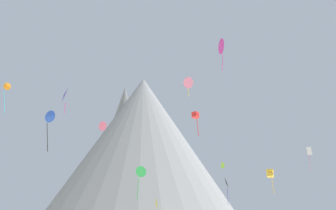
{
  "coord_description": "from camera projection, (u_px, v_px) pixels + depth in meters",
  "views": [
    {
      "loc": [
        3.06,
        -32.78,
        3.79
      ],
      "look_at": [
        1.0,
        33.78,
        25.53
      ],
      "focal_mm": 47.22,
      "sensor_mm": 36.0,
      "label": 1
    }
  ],
  "objects": [
    {
      "name": "kite_blue_mid",
      "position": [
        49.0,
        117.0,
        54.09
      ],
      "size": [
        1.5,
        0.79,
        5.22
      ],
      "rotation": [
        0.0,
        0.0,
        5.88
      ],
      "color": "blue"
    },
    {
      "name": "kite_pink_high",
      "position": [
        189.0,
        83.0,
        79.3
      ],
      "size": [
        2.2,
        1.9,
        3.78
      ],
      "rotation": [
        0.0,
        0.0,
        2.53
      ],
      "color": "pink"
    },
    {
      "name": "kite_green_low",
      "position": [
        140.0,
        172.0,
        54.47
      ],
      "size": [
        1.4,
        0.95,
        4.02
      ],
      "rotation": [
        0.0,
        0.0,
        3.61
      ],
      "color": "green"
    },
    {
      "name": "kite_yellow_low",
      "position": [
        156.0,
        204.0,
        82.4
      ],
      "size": [
        0.78,
        2.39,
        4.89
      ],
      "rotation": [
        0.0,
        0.0,
        4.8
      ],
      "color": "yellow"
    },
    {
      "name": "kite_magenta_high",
      "position": [
        222.0,
        47.0,
        66.8
      ],
      "size": [
        0.94,
        2.47,
        5.32
      ],
      "rotation": [
        0.0,
        0.0,
        1.83
      ],
      "color": "#D1339E"
    },
    {
      "name": "kite_orange_high",
      "position": [
        7.0,
        88.0,
        72.91
      ],
      "size": [
        1.18,
        1.06,
        5.27
      ],
      "rotation": [
        0.0,
        0.0,
        0.68
      ],
      "color": "orange"
    },
    {
      "name": "kite_lime_mid",
      "position": [
        223.0,
        165.0,
        80.5
      ],
      "size": [
        0.7,
        0.24,
        1.05
      ],
      "rotation": [
        0.0,
        0.0,
        5.62
      ],
      "color": "#8CD133"
    },
    {
      "name": "rock_massif",
      "position": [
        141.0,
        170.0,
        109.74
      ],
      "size": [
        74.61,
        74.61,
        46.88
      ],
      "color": "slate",
      "rests_on": "ground_plane"
    },
    {
      "name": "kite_rainbow_mid",
      "position": [
        103.0,
        126.0,
        58.32
      ],
      "size": [
        1.32,
        0.91,
        1.31
      ],
      "rotation": [
        0.0,
        0.0,
        2.68
      ],
      "color": "#E5668C"
    },
    {
      "name": "kite_red_mid",
      "position": [
        195.0,
        116.0,
        57.35
      ],
      "size": [
        1.04,
        1.04,
        3.22
      ],
      "rotation": [
        0.0,
        0.0,
        5.65
      ],
      "color": "red"
    },
    {
      "name": "kite_black_mid",
      "position": [
        226.0,
        183.0,
        88.65
      ],
      "size": [
        1.05,
        2.29,
        5.52
      ],
      "rotation": [
        0.0,
        0.0,
        4.63
      ],
      "color": "black"
    },
    {
      "name": "kite_gold_mid",
      "position": [
        270.0,
        174.0,
        66.66
      ],
      "size": [
        1.24,
        1.27,
        3.68
      ],
      "rotation": [
        0.0,
        0.0,
        5.92
      ],
      "color": "gold"
    },
    {
      "name": "kite_white_mid",
      "position": [
        309.0,
        153.0,
        85.3
      ],
      "size": [
        0.99,
        0.47,
        4.8
      ],
      "rotation": [
        0.0,
        0.0,
        2.23
      ],
      "color": "white"
    },
    {
      "name": "kite_indigo_mid",
      "position": [
        64.0,
        95.0,
        66.04
      ],
      "size": [
        1.74,
        2.56,
        4.09
      ],
      "rotation": [
        0.0,
        0.0,
        5.09
      ],
      "color": "#5138B2"
    }
  ]
}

